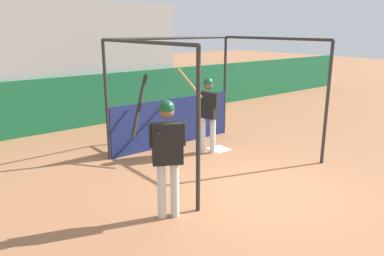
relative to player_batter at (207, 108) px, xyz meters
The scene contains 7 objects.
ground_plane 2.50m from the player_batter, 106.90° to the right, with size 60.00×60.00×0.00m, color #9E6642.
outfield_wall 4.10m from the player_batter, 99.29° to the left, with size 24.00×0.12×1.49m.
bleacher_section 6.17m from the player_batter, 96.18° to the left, with size 5.40×4.00×3.57m.
batting_cage 0.50m from the player_batter, 120.46° to the left, with size 3.52×3.13×2.61m.
home_plate 1.11m from the player_batter, ahead, with size 0.44×0.44×0.02m.
player_batter is the anchor object (origin of this frame).
player_waiting 3.14m from the player_batter, 141.94° to the right, with size 0.83×0.60×2.17m.
Camera 1 is at (-4.78, -4.06, 2.83)m, focal length 35.00 mm.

